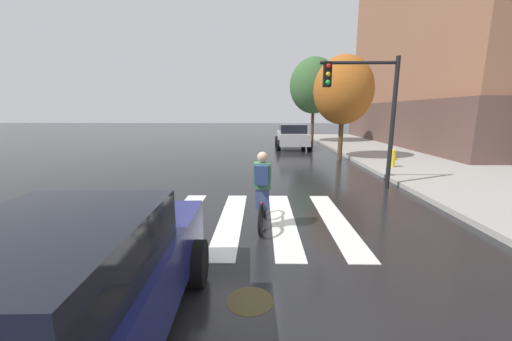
# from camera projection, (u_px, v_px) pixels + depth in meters

# --- Properties ---
(ground_plane) EXTENTS (120.00, 120.00, 0.00)m
(ground_plane) POSITION_uv_depth(u_px,v_px,m) (228.00, 220.00, 6.92)
(ground_plane) COLOR black
(crosswalk_stripes) EXTENTS (5.45, 4.04, 0.01)m
(crosswalk_stripes) POSITION_uv_depth(u_px,v_px,m) (231.00, 220.00, 6.92)
(crosswalk_stripes) COLOR silver
(crosswalk_stripes) RESTS_ON ground
(manhole_cover) EXTENTS (0.64, 0.64, 0.01)m
(manhole_cover) POSITION_uv_depth(u_px,v_px,m) (250.00, 301.00, 3.96)
(manhole_cover) COLOR #473D1E
(manhole_cover) RESTS_ON ground
(sedan_near) EXTENTS (2.28, 4.66, 1.59)m
(sedan_near) POSITION_uv_depth(u_px,v_px,m) (60.00, 300.00, 2.69)
(sedan_near) COLOR navy
(sedan_near) RESTS_ON ground
(sedan_mid) EXTENTS (2.31, 4.83, 1.66)m
(sedan_mid) POSITION_uv_depth(u_px,v_px,m) (292.00, 136.00, 20.48)
(sedan_mid) COLOR #B7B7BC
(sedan_mid) RESTS_ON ground
(cyclist) EXTENTS (0.38, 1.71, 1.69)m
(cyclist) POSITION_uv_depth(u_px,v_px,m) (262.00, 191.00, 6.32)
(cyclist) COLOR black
(cyclist) RESTS_ON ground
(traffic_light_near) EXTENTS (2.47, 0.28, 4.20)m
(traffic_light_near) POSITION_uv_depth(u_px,v_px,m) (368.00, 100.00, 9.30)
(traffic_light_near) COLOR black
(traffic_light_near) RESTS_ON ground
(fire_hydrant) EXTENTS (0.33, 0.22, 0.78)m
(fire_hydrant) POSITION_uv_depth(u_px,v_px,m) (393.00, 158.00, 12.68)
(fire_hydrant) COLOR gold
(fire_hydrant) RESTS_ON sidewalk
(street_tree_near) EXTENTS (2.97, 2.97, 5.29)m
(street_tree_near) POSITION_uv_depth(u_px,v_px,m) (343.00, 90.00, 14.73)
(street_tree_near) COLOR #4C3823
(street_tree_near) RESTS_ON ground
(street_tree_mid) EXTENTS (3.76, 3.76, 6.69)m
(street_tree_mid) POSITION_uv_depth(u_px,v_px,m) (314.00, 86.00, 23.02)
(street_tree_mid) COLOR #4C3823
(street_tree_mid) RESTS_ON ground
(corner_building) EXTENTS (16.01, 18.59, 14.50)m
(corner_building) POSITION_uv_depth(u_px,v_px,m) (507.00, 44.00, 20.79)
(corner_building) COLOR brown
(corner_building) RESTS_ON ground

